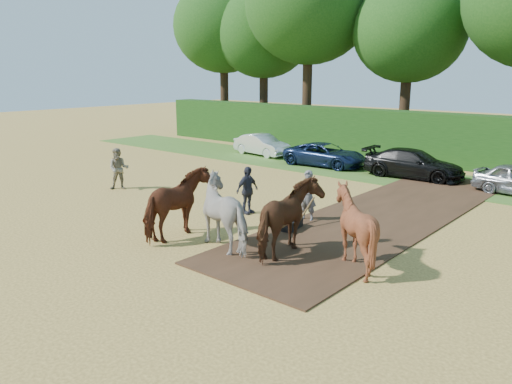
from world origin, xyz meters
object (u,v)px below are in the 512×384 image
Objects in this scene: parked_cars at (439,168)px; spectator_near at (119,169)px; spectator_far at (247,190)px; plough_team at (261,215)px.

spectator_near is at bearing -133.75° from parked_cars.
spectator_far is 4.07m from plough_team.
spectator_far is (7.17, 0.80, -0.04)m from spectator_near.
plough_team is at bearing -58.13° from spectator_near.
parked_cars is (3.43, 10.27, -0.23)m from spectator_far.
parked_cars is (0.44, 13.01, -0.43)m from plough_team.
spectator_far is 0.24× the size of plough_team.
plough_team is 13.03m from parked_cars.
spectator_near is at bearing 169.18° from plough_team.
spectator_near reaches higher than spectator_far.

